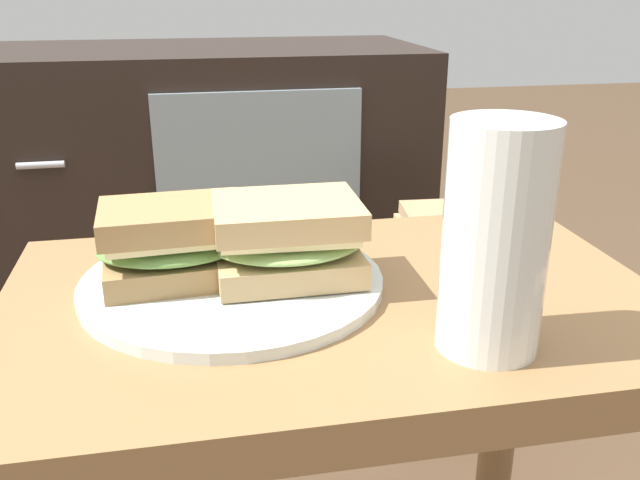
{
  "coord_description": "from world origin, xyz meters",
  "views": [
    {
      "loc": [
        -0.11,
        -0.52,
        0.71
      ],
      "look_at": [
        -0.01,
        0.0,
        0.51
      ],
      "focal_mm": 38.64,
      "sensor_mm": 36.0,
      "label": 1
    }
  ],
  "objects_px": {
    "sandwich_front": "(173,243)",
    "beer_glass": "(495,246)",
    "tv_cabinet": "(195,185)",
    "paper_bag": "(460,319)",
    "plate": "(233,282)",
    "sandwich_back": "(287,238)"
  },
  "relations": [
    {
      "from": "tv_cabinet",
      "to": "paper_bag",
      "type": "distance_m",
      "value": 0.66
    },
    {
      "from": "beer_glass",
      "to": "paper_bag",
      "type": "height_order",
      "value": "beer_glass"
    },
    {
      "from": "paper_bag",
      "to": "plate",
      "type": "bearing_deg",
      "value": -133.87
    },
    {
      "from": "tv_cabinet",
      "to": "sandwich_front",
      "type": "xyz_separation_m",
      "value": [
        -0.03,
        -0.91,
        0.21
      ]
    },
    {
      "from": "tv_cabinet",
      "to": "sandwich_front",
      "type": "height_order",
      "value": "tv_cabinet"
    },
    {
      "from": "plate",
      "to": "sandwich_back",
      "type": "bearing_deg",
      "value": -6.79
    },
    {
      "from": "tv_cabinet",
      "to": "paper_bag",
      "type": "relative_size",
      "value": 2.59
    },
    {
      "from": "tv_cabinet",
      "to": "plate",
      "type": "relative_size",
      "value": 3.68
    },
    {
      "from": "beer_glass",
      "to": "paper_bag",
      "type": "relative_size",
      "value": 0.45
    },
    {
      "from": "plate",
      "to": "sandwich_front",
      "type": "distance_m",
      "value": 0.06
    },
    {
      "from": "tv_cabinet",
      "to": "sandwich_back",
      "type": "distance_m",
      "value": 0.95
    },
    {
      "from": "sandwich_front",
      "to": "sandwich_back",
      "type": "height_order",
      "value": "sandwich_back"
    },
    {
      "from": "sandwich_front",
      "to": "beer_glass",
      "type": "bearing_deg",
      "value": -32.6
    },
    {
      "from": "paper_bag",
      "to": "tv_cabinet",
      "type": "bearing_deg",
      "value": 129.36
    },
    {
      "from": "beer_glass",
      "to": "paper_bag",
      "type": "distance_m",
      "value": 0.69
    },
    {
      "from": "plate",
      "to": "paper_bag",
      "type": "relative_size",
      "value": 0.7
    },
    {
      "from": "tv_cabinet",
      "to": "plate",
      "type": "xyz_separation_m",
      "value": [
        0.02,
        -0.92,
        0.17
      ]
    },
    {
      "from": "sandwich_back",
      "to": "tv_cabinet",
      "type": "bearing_deg",
      "value": 94.21
    },
    {
      "from": "tv_cabinet",
      "to": "sandwich_front",
      "type": "bearing_deg",
      "value": -91.73
    },
    {
      "from": "sandwich_back",
      "to": "paper_bag",
      "type": "xyz_separation_m",
      "value": [
        0.35,
        0.42,
        -0.32
      ]
    },
    {
      "from": "tv_cabinet",
      "to": "paper_bag",
      "type": "bearing_deg",
      "value": -50.64
    },
    {
      "from": "plate",
      "to": "sandwich_back",
      "type": "xyz_separation_m",
      "value": [
        0.05,
        -0.01,
        0.04
      ]
    }
  ]
}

